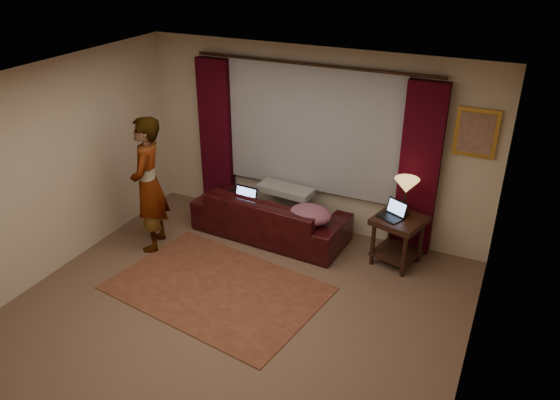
# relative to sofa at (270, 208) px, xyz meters

# --- Properties ---
(floor) EXTENTS (5.00, 5.00, 0.01)m
(floor) POSITION_rel_sofa_xyz_m (0.40, -1.94, -0.44)
(floor) COLOR brown
(floor) RESTS_ON ground
(ceiling) EXTENTS (5.00, 5.00, 0.02)m
(ceiling) POSITION_rel_sofa_xyz_m (0.40, -1.94, 2.16)
(ceiling) COLOR silver
(ceiling) RESTS_ON ground
(wall_back) EXTENTS (5.00, 0.02, 2.60)m
(wall_back) POSITION_rel_sofa_xyz_m (0.40, 0.56, 0.86)
(wall_back) COLOR #C3B297
(wall_back) RESTS_ON ground
(wall_front) EXTENTS (5.00, 0.02, 2.60)m
(wall_front) POSITION_rel_sofa_xyz_m (0.40, -4.44, 0.86)
(wall_front) COLOR #C3B297
(wall_front) RESTS_ON ground
(wall_left) EXTENTS (0.02, 5.00, 2.60)m
(wall_left) POSITION_rel_sofa_xyz_m (-2.10, -1.94, 0.86)
(wall_left) COLOR #C3B297
(wall_left) RESTS_ON ground
(wall_right) EXTENTS (0.02, 5.00, 2.60)m
(wall_right) POSITION_rel_sofa_xyz_m (2.90, -1.94, 0.86)
(wall_right) COLOR #C3B297
(wall_right) RESTS_ON ground
(sheer_curtain) EXTENTS (2.50, 0.05, 1.80)m
(sheer_curtain) POSITION_rel_sofa_xyz_m (0.40, 0.50, 1.06)
(sheer_curtain) COLOR #94949B
(sheer_curtain) RESTS_ON wall_back
(drape_left) EXTENTS (0.50, 0.14, 2.30)m
(drape_left) POSITION_rel_sofa_xyz_m (-1.10, 0.45, 0.74)
(drape_left) COLOR #34030E
(drape_left) RESTS_ON floor
(drape_right) EXTENTS (0.50, 0.14, 2.30)m
(drape_right) POSITION_rel_sofa_xyz_m (1.90, 0.45, 0.74)
(drape_right) COLOR #34030E
(drape_right) RESTS_ON floor
(curtain_rod) EXTENTS (0.04, 0.04, 3.40)m
(curtain_rod) POSITION_rel_sofa_xyz_m (0.40, 0.45, 1.94)
(curtain_rod) COLOR black
(curtain_rod) RESTS_ON wall_back
(picture_frame) EXTENTS (0.50, 0.04, 0.60)m
(picture_frame) POSITION_rel_sofa_xyz_m (2.50, 0.53, 1.31)
(picture_frame) COLOR gold
(picture_frame) RESTS_ON wall_back
(sofa) EXTENTS (2.24, 1.08, 0.88)m
(sofa) POSITION_rel_sofa_xyz_m (0.00, 0.00, 0.00)
(sofa) COLOR black
(sofa) RESTS_ON floor
(throw_blanket) EXTENTS (0.82, 0.39, 0.09)m
(throw_blanket) POSITION_rel_sofa_xyz_m (0.13, 0.22, 0.44)
(throw_blanket) COLOR gray
(throw_blanket) RESTS_ON sofa
(clothing_pile) EXTENTS (0.65, 0.55, 0.24)m
(clothing_pile) POSITION_rel_sofa_xyz_m (0.67, -0.18, 0.12)
(clothing_pile) COLOR #81475C
(clothing_pile) RESTS_ON sofa
(laptop_sofa) EXTENTS (0.37, 0.40, 0.25)m
(laptop_sofa) POSITION_rel_sofa_xyz_m (-0.37, -0.15, 0.13)
(laptop_sofa) COLOR black
(laptop_sofa) RESTS_ON sofa
(area_rug) EXTENTS (2.72, 2.02, 0.01)m
(area_rug) POSITION_rel_sofa_xyz_m (-0.02, -1.45, -0.43)
(area_rug) COLOR brown
(area_rug) RESTS_ON floor
(end_table) EXTENTS (0.71, 0.71, 0.67)m
(end_table) POSITION_rel_sofa_xyz_m (1.80, 0.04, -0.11)
(end_table) COLOR black
(end_table) RESTS_ON floor
(tiffany_lamp) EXTENTS (0.34, 0.34, 0.50)m
(tiffany_lamp) POSITION_rel_sofa_xyz_m (1.82, 0.16, 0.48)
(tiffany_lamp) COLOR #A9884E
(tiffany_lamp) RESTS_ON end_table
(laptop_table) EXTENTS (0.41, 0.42, 0.22)m
(laptop_table) POSITION_rel_sofa_xyz_m (1.69, -0.01, 0.34)
(laptop_table) COLOR black
(laptop_table) RESTS_ON end_table
(person) EXTENTS (0.71, 0.71, 1.85)m
(person) POSITION_rel_sofa_xyz_m (-1.32, -0.94, 0.49)
(person) COLOR gray
(person) RESTS_ON floor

